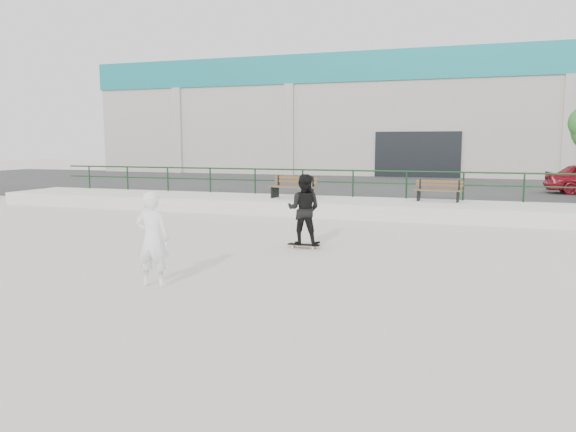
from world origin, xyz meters
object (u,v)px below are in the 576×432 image
(skateboard, at_px, (304,245))
(seated_skater, at_px, (152,239))
(bench_left, at_px, (293,187))
(standing_skater, at_px, (304,209))
(bench_right, at_px, (438,191))

(skateboard, distance_m, seated_skater, 4.66)
(skateboard, bearing_deg, bench_left, 110.64)
(standing_skater, bearing_deg, bench_right, -112.44)
(bench_left, height_order, standing_skater, standing_skater)
(skateboard, distance_m, standing_skater, 0.87)
(bench_left, distance_m, standing_skater, 7.18)
(standing_skater, bearing_deg, skateboard, 101.23)
(bench_right, height_order, standing_skater, standing_skater)
(standing_skater, relative_size, seated_skater, 1.00)
(bench_left, relative_size, seated_skater, 1.09)
(bench_left, bearing_deg, standing_skater, -57.58)
(bench_left, xyz_separation_m, seated_skater, (1.04, -11.08, -0.05))
(bench_left, relative_size, standing_skater, 1.09)
(bench_right, relative_size, seated_skater, 0.96)
(skateboard, height_order, seated_skater, seated_skater)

